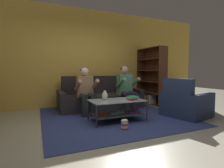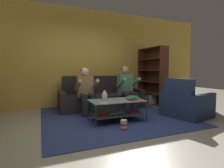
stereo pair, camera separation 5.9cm
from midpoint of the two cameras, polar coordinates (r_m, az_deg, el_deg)
name	(u,v)px [view 2 (the right image)]	position (r m, az deg, el deg)	size (l,w,h in m)	color
ground	(118,129)	(3.26, 2.54, -14.37)	(16.80, 16.80, 0.00)	#A7A18C
back_partition	(85,58)	(5.44, -8.56, 8.44)	(8.40, 0.12, 2.90)	gold
couch	(101,98)	(4.96, -3.34, -4.53)	(2.30, 0.87, 0.90)	#2B2728
person_seated_left	(86,89)	(4.26, -8.08, -1.59)	(0.50, 0.58, 1.13)	#232A28
person_seated_right	(127,87)	(4.66, 5.21, -0.85)	(0.50, 0.58, 1.17)	#2A2031
coffee_table	(117,107)	(3.66, 1.99, -7.57)	(1.11, 0.61, 0.44)	#B0C0BF
area_rug	(109,114)	(4.24, -0.43, -9.91)	(3.04, 3.31, 0.01)	navy
vase	(105,96)	(3.62, -1.99, -3.79)	(0.12, 0.12, 0.19)	silver
book_stack	(132,98)	(3.65, 7.10, -4.55)	(0.23, 0.20, 0.08)	#C43932
bookshelf	(152,82)	(5.76, 13.18, 0.53)	(0.40, 1.11, 1.78)	#4F291A
armchair	(186,104)	(4.36, 23.30, -6.06)	(1.05, 1.07, 0.88)	#212E4E
popcorn_tub	(124,124)	(3.18, 4.44, -13.04)	(0.12, 0.12, 0.19)	red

